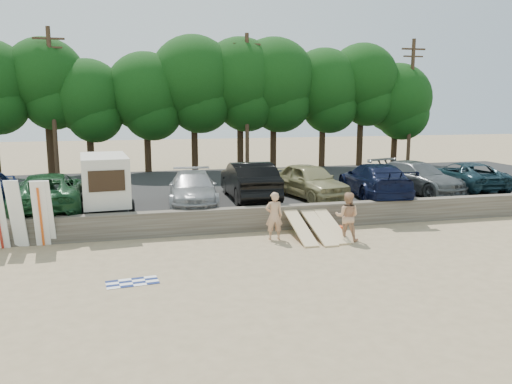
# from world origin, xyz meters

# --- Properties ---
(ground) EXTENTS (120.00, 120.00, 0.00)m
(ground) POSITION_xyz_m (0.00, 0.00, 0.00)
(ground) COLOR tan
(ground) RESTS_ON ground
(seawall) EXTENTS (44.00, 0.50, 1.00)m
(seawall) POSITION_xyz_m (0.00, 3.00, 0.50)
(seawall) COLOR #6B6356
(seawall) RESTS_ON ground
(parking_lot) EXTENTS (44.00, 14.50, 0.70)m
(parking_lot) POSITION_xyz_m (0.00, 10.50, 0.35)
(parking_lot) COLOR #282828
(parking_lot) RESTS_ON ground
(treeline) EXTENTS (32.40, 5.90, 9.05)m
(treeline) POSITION_xyz_m (0.62, 17.52, 6.49)
(treeline) COLOR #382616
(treeline) RESTS_ON parking_lot
(utility_poles) EXTENTS (25.80, 0.26, 9.00)m
(utility_poles) POSITION_xyz_m (2.00, 16.00, 5.43)
(utility_poles) COLOR #473321
(utility_poles) RESTS_ON parking_lot
(box_trailer) EXTENTS (2.40, 3.85, 2.34)m
(box_trailer) POSITION_xyz_m (-6.61, 5.34, 2.01)
(box_trailer) COLOR beige
(box_trailer) RESTS_ON parking_lot
(car_1) EXTENTS (3.16, 6.03, 1.62)m
(car_1) POSITION_xyz_m (-8.95, 5.73, 1.51)
(car_1) COLOR #163D1F
(car_1) RESTS_ON parking_lot
(car_2) EXTENTS (2.51, 5.28, 1.49)m
(car_2) POSITION_xyz_m (-2.85, 5.49, 1.44)
(car_2) COLOR gray
(car_2) RESTS_ON parking_lot
(car_3) EXTENTS (1.96, 5.49, 1.80)m
(car_3) POSITION_xyz_m (-0.10, 6.23, 1.60)
(car_3) COLOR black
(car_3) RESTS_ON parking_lot
(car_4) EXTENTS (2.97, 5.16, 1.65)m
(car_4) POSITION_xyz_m (2.83, 5.95, 1.53)
(car_4) COLOR #9B9362
(car_4) RESTS_ON parking_lot
(car_5) EXTENTS (3.02, 5.95, 1.65)m
(car_5) POSITION_xyz_m (5.98, 5.45, 1.53)
(car_5) COLOR black
(car_5) RESTS_ON parking_lot
(car_6) EXTENTS (3.67, 5.80, 1.57)m
(car_6) POSITION_xyz_m (8.67, 6.08, 1.48)
(car_6) COLOR #55595B
(car_6) RESTS_ON parking_lot
(car_7) EXTENTS (2.87, 5.48, 1.47)m
(car_7) POSITION_xyz_m (11.64, 6.28, 1.44)
(car_7) COLOR #122933
(car_7) RESTS_ON parking_lot
(surfboard_upright_3) EXTENTS (0.59, 0.71, 2.55)m
(surfboard_upright_3) POSITION_xyz_m (-9.54, 2.47, 1.27)
(surfboard_upright_3) COLOR white
(surfboard_upright_3) RESTS_ON ground
(surfboard_upright_4) EXTENTS (0.54, 0.79, 2.52)m
(surfboard_upright_4) POSITION_xyz_m (-8.72, 2.40, 1.26)
(surfboard_upright_4) COLOR white
(surfboard_upright_4) RESTS_ON ground
(surfboard_upright_5) EXTENTS (0.52, 0.80, 2.51)m
(surfboard_upright_5) POSITION_xyz_m (-8.56, 2.48, 1.26)
(surfboard_upright_5) COLOR white
(surfboard_upright_5) RESTS_ON ground
(surfboard_low_0) EXTENTS (0.56, 2.90, 0.90)m
(surfboard_low_0) POSITION_xyz_m (0.83, 1.48, 0.45)
(surfboard_low_0) COLOR #DDBE8B
(surfboard_low_0) RESTS_ON ground
(surfboard_low_1) EXTENTS (0.56, 2.92, 0.83)m
(surfboard_low_1) POSITION_xyz_m (1.57, 1.39, 0.42)
(surfboard_low_1) COLOR #DDBE8B
(surfboard_low_1) RESTS_ON ground
(surfboard_low_2) EXTENTS (0.56, 2.91, 0.89)m
(surfboard_low_2) POSITION_xyz_m (2.14, 1.53, 0.44)
(surfboard_low_2) COLOR #DDBE8B
(surfboard_low_2) RESTS_ON ground
(beachgoer_a) EXTENTS (0.72, 0.50, 1.86)m
(beachgoer_a) POSITION_xyz_m (-0.21, 1.49, 0.93)
(beachgoer_a) COLOR tan
(beachgoer_a) RESTS_ON ground
(beachgoer_b) EXTENTS (1.14, 1.06, 1.88)m
(beachgoer_b) POSITION_xyz_m (2.46, 0.68, 0.94)
(beachgoer_b) COLOR tan
(beachgoer_b) RESTS_ON ground
(cooler) EXTENTS (0.39, 0.32, 0.32)m
(cooler) POSITION_xyz_m (1.15, 2.40, 0.16)
(cooler) COLOR #24842A
(cooler) RESTS_ON ground
(gear_bag) EXTENTS (0.37, 0.34, 0.22)m
(gear_bag) POSITION_xyz_m (2.75, 2.02, 0.11)
(gear_bag) COLOR #EC4B1B
(gear_bag) RESTS_ON ground
(beach_towel) EXTENTS (1.67, 1.67, 0.00)m
(beach_towel) POSITION_xyz_m (-5.54, -2.12, 0.01)
(beach_towel) COLOR white
(beach_towel) RESTS_ON ground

